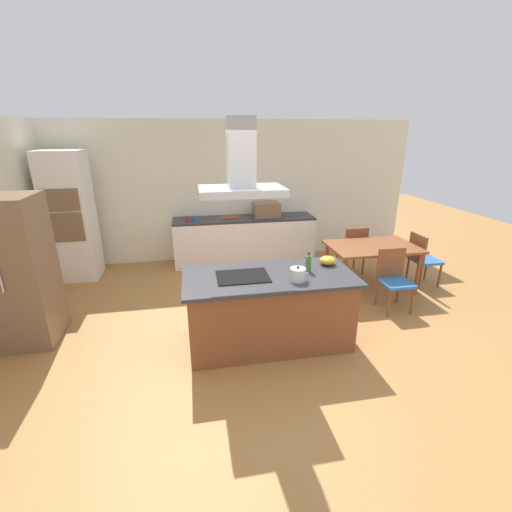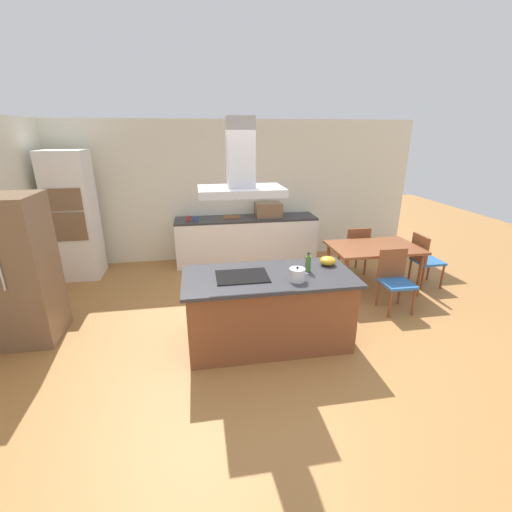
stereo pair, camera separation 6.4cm
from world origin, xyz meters
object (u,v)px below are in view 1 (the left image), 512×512
tea_kettle (298,274)px  dining_table (372,250)px  coffee_mug_blue (193,219)px  chair_facing_back_wall (353,247)px  olive_oil_bottle (308,263)px  chair_at_right_end (422,256)px  wall_oven_stack (71,217)px  range_hood (241,170)px  refrigerator (12,273)px  cooktop (243,276)px  coffee_mug_red (186,219)px  chair_facing_island (393,275)px  mixing_bowl (328,260)px  cutting_board (230,217)px  countertop_microwave (266,210)px

tea_kettle → dining_table: bearing=40.3°
coffee_mug_blue → chair_facing_back_wall: bearing=-17.9°
tea_kettle → chair_facing_back_wall: tea_kettle is taller
olive_oil_bottle → chair_at_right_end: bearing=26.3°
tea_kettle → olive_oil_bottle: size_ratio=0.96×
olive_oil_bottle → wall_oven_stack: bearing=142.3°
tea_kettle → range_hood: bearing=160.3°
coffee_mug_blue → wall_oven_stack: size_ratio=0.04×
wall_oven_stack → chair_facing_back_wall: bearing=-8.8°
tea_kettle → refrigerator: (-3.26, 0.81, -0.06)m
cooktop → coffee_mug_red: bearing=102.9°
cooktop → chair_facing_island: 2.40m
cooktop → range_hood: range_hood is taller
cooktop → refrigerator: bearing=167.3°
mixing_bowl → cutting_board: mixing_bowl is taller
mixing_bowl → chair_facing_back_wall: (1.19, 1.70, -0.45)m
coffee_mug_blue → cutting_board: (0.70, 0.13, -0.04)m
dining_table → range_hood: size_ratio=1.56×
tea_kettle → countertop_microwave: (0.30, 3.09, 0.07)m
coffee_mug_blue → refrigerator: bearing=-134.3°
dining_table → chair_facing_back_wall: chair_facing_back_wall is taller
dining_table → chair_facing_island: chair_facing_island is taller
countertop_microwave → coffee_mug_red: (-1.54, -0.06, -0.09)m
cutting_board → mixing_bowl: bearing=-71.3°
refrigerator → cutting_board: bearing=39.3°
coffee_mug_red → chair_facing_island: coffee_mug_red is taller
coffee_mug_blue → dining_table: bearing=-29.2°
mixing_bowl → refrigerator: size_ratio=0.11×
cutting_board → range_hood: size_ratio=0.38×
coffee_mug_blue → cutting_board: 0.72m
cutting_board → coffee_mug_blue: bearing=-169.7°
cooktop → coffee_mug_blue: coffee_mug_blue is taller
mixing_bowl → refrigerator: 3.80m
wall_oven_stack → chair_facing_back_wall: wall_oven_stack is taller
refrigerator → chair_facing_back_wall: bearing=14.6°
coffee_mug_red → chair_facing_back_wall: 3.11m
chair_facing_island → range_hood: range_hood is taller
wall_oven_stack → countertop_microwave: bearing=3.8°
chair_facing_island → mixing_bowl: bearing=-162.9°
mixing_bowl → cutting_board: 2.89m
tea_kettle → range_hood: 1.29m
cutting_board → chair_facing_island: cutting_board is taller
tea_kettle → mixing_bowl: (0.51, 0.41, -0.02)m
range_hood → wall_oven_stack: bearing=134.3°
range_hood → coffee_mug_blue: bearing=100.5°
refrigerator → chair_at_right_end: bearing=6.1°
mixing_bowl → chair_facing_back_wall: bearing=55.0°
coffee_mug_red → refrigerator: size_ratio=0.05×
tea_kettle → chair_facing_back_wall: 2.75m
cooktop → range_hood: 1.20m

